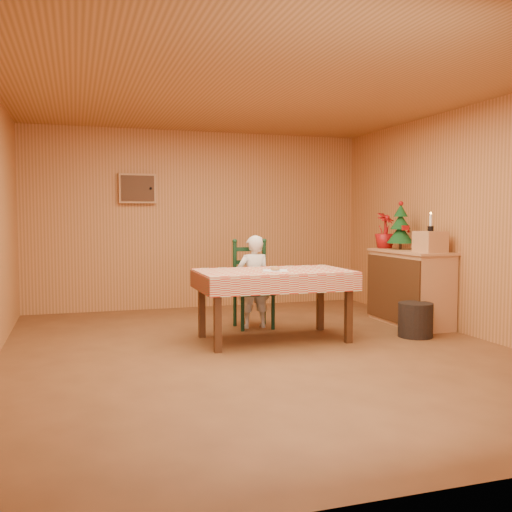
{
  "coord_description": "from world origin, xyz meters",
  "views": [
    {
      "loc": [
        -1.76,
        -5.33,
        1.36
      ],
      "look_at": [
        0.0,
        0.2,
        0.95
      ],
      "focal_mm": 40.0,
      "sensor_mm": 36.0,
      "label": 1
    }
  ],
  "objects": [
    {
      "name": "ground",
      "position": [
        0.0,
        0.0,
        0.0
      ],
      "size": [
        6.0,
        6.0,
        0.0
      ],
      "primitive_type": "plane",
      "color": "brown",
      "rests_on": "ground"
    },
    {
      "name": "cabin_walls",
      "position": [
        -0.0,
        0.53,
        1.83
      ],
      "size": [
        5.1,
        6.05,
        2.65
      ],
      "color": "#C78248",
      "rests_on": "ground"
    },
    {
      "name": "dining_table",
      "position": [
        0.29,
        0.49,
        0.69
      ],
      "size": [
        1.66,
        0.96,
        0.77
      ],
      "color": "#4C2914",
      "rests_on": "ground"
    },
    {
      "name": "ladder_chair",
      "position": [
        0.29,
        1.28,
        0.5
      ],
      "size": [
        0.44,
        0.4,
        1.08
      ],
      "color": "black",
      "rests_on": "ground"
    },
    {
      "name": "seated_child",
      "position": [
        0.29,
        1.22,
        0.56
      ],
      "size": [
        0.41,
        0.27,
        1.12
      ],
      "primitive_type": "imported",
      "rotation": [
        0.0,
        0.0,
        3.14
      ],
      "color": "white",
      "rests_on": "ground"
    },
    {
      "name": "napkin",
      "position": [
        0.29,
        0.44,
        0.77
      ],
      "size": [
        0.33,
        0.33,
        0.0
      ],
      "primitive_type": "cube",
      "rotation": [
        0.0,
        0.0,
        -0.32
      ],
      "color": "white",
      "rests_on": "dining_table"
    },
    {
      "name": "donut",
      "position": [
        0.29,
        0.44,
        0.79
      ],
      "size": [
        0.13,
        0.13,
        0.04
      ],
      "primitive_type": "torus",
      "rotation": [
        0.0,
        0.0,
        0.32
      ],
      "color": "#B97D42",
      "rests_on": "napkin"
    },
    {
      "name": "shelf_unit",
      "position": [
        2.23,
        0.84,
        0.47
      ],
      "size": [
        0.54,
        1.24,
        0.93
      ],
      "color": "tan",
      "rests_on": "ground"
    },
    {
      "name": "crate",
      "position": [
        2.23,
        0.44,
        1.06
      ],
      "size": [
        0.33,
        0.33,
        0.25
      ],
      "primitive_type": "cube",
      "rotation": [
        0.0,
        0.0,
        0.09
      ],
      "color": "tan",
      "rests_on": "shelf_unit"
    },
    {
      "name": "christmas_tree",
      "position": [
        2.23,
        1.09,
        1.21
      ],
      "size": [
        0.34,
        0.34,
        0.62
      ],
      "color": "#4C2914",
      "rests_on": "shelf_unit"
    },
    {
      "name": "flower_arrangement",
      "position": [
        2.18,
        1.39,
        1.17
      ],
      "size": [
        0.35,
        0.35,
        0.48
      ],
      "primitive_type": "imported",
      "rotation": [
        0.0,
        0.0,
        0.4
      ],
      "color": "#A00E0F",
      "rests_on": "shelf_unit"
    },
    {
      "name": "candle_set",
      "position": [
        2.23,
        0.44,
        1.24
      ],
      "size": [
        0.07,
        0.07,
        0.22
      ],
      "color": "black",
      "rests_on": "crate"
    },
    {
      "name": "storage_bin",
      "position": [
        1.87,
        0.16,
        0.19
      ],
      "size": [
        0.43,
        0.43,
        0.39
      ],
      "primitive_type": "cylinder",
      "rotation": [
        0.0,
        0.0,
        0.12
      ],
      "color": "black",
      "rests_on": "ground"
    }
  ]
}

